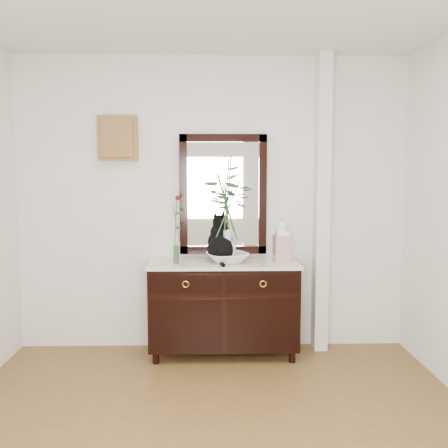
{
  "coord_description": "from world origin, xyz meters",
  "views": [
    {
      "loc": [
        -0.0,
        -2.63,
        1.63
      ],
      "look_at": [
        0.1,
        1.63,
        1.2
      ],
      "focal_mm": 40.0,
      "sensor_mm": 36.0,
      "label": 1
    }
  ],
  "objects_px": {
    "cat": "(221,240)",
    "lotus_bowl": "(227,258)",
    "ginger_jar": "(282,241)",
    "sideboard": "(224,304)"
  },
  "relations": [
    {
      "from": "sideboard",
      "to": "ginger_jar",
      "type": "distance_m",
      "value": 0.77
    },
    {
      "from": "lotus_bowl",
      "to": "ginger_jar",
      "type": "height_order",
      "value": "ginger_jar"
    },
    {
      "from": "cat",
      "to": "ginger_jar",
      "type": "relative_size",
      "value": 1.04
    },
    {
      "from": "cat",
      "to": "ginger_jar",
      "type": "bearing_deg",
      "value": -9.33
    },
    {
      "from": "cat",
      "to": "lotus_bowl",
      "type": "relative_size",
      "value": 1.11
    },
    {
      "from": "lotus_bowl",
      "to": "sideboard",
      "type": "bearing_deg",
      "value": 139.25
    },
    {
      "from": "cat",
      "to": "ginger_jar",
      "type": "distance_m",
      "value": 0.54
    },
    {
      "from": "cat",
      "to": "lotus_bowl",
      "type": "xyz_separation_m",
      "value": [
        0.05,
        -0.04,
        -0.15
      ]
    },
    {
      "from": "sideboard",
      "to": "cat",
      "type": "xyz_separation_m",
      "value": [
        -0.02,
        0.01,
        0.57
      ]
    },
    {
      "from": "sideboard",
      "to": "cat",
      "type": "relative_size",
      "value": 3.36
    }
  ]
}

